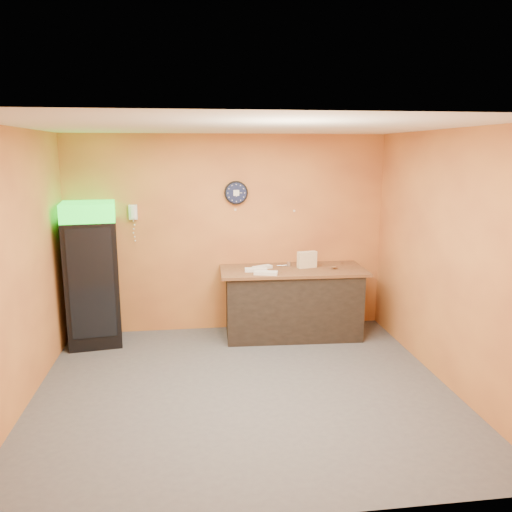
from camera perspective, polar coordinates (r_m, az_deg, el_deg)
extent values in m
plane|color=#47474C|center=(5.67, -1.39, -14.98)|extent=(4.50, 4.50, 0.00)
cube|color=#E39040|center=(7.14, -3.15, 2.51)|extent=(4.50, 0.02, 2.80)
cube|color=#E39040|center=(5.44, -25.76, -1.63)|extent=(0.02, 4.00, 2.80)
cube|color=#E39040|center=(5.86, 20.99, -0.34)|extent=(0.02, 4.00, 2.80)
cube|color=white|center=(5.06, -1.55, 14.60)|extent=(4.50, 4.00, 0.02)
cube|color=black|center=(7.02, -18.12, -2.92)|extent=(0.76, 0.76, 1.68)
cube|color=#1AE325|center=(6.85, -18.64, 4.85)|extent=(0.76, 0.76, 0.24)
cube|color=black|center=(6.69, -19.07, -3.06)|extent=(0.55, 0.10, 1.44)
cube|color=black|center=(7.08, 4.16, -5.40)|extent=(1.88, 0.90, 0.92)
cylinder|color=black|center=(7.05, -2.29, 7.24)|extent=(0.33, 0.05, 0.33)
cylinder|color=#0F1433|center=(7.03, -2.27, 7.22)|extent=(0.28, 0.01, 0.28)
cube|color=white|center=(7.02, -2.27, 7.22)|extent=(0.08, 0.00, 0.08)
cube|color=white|center=(7.07, -13.86, 4.90)|extent=(0.11, 0.06, 0.20)
cube|color=white|center=(7.03, -13.90, 4.85)|extent=(0.05, 0.04, 0.17)
cube|color=brown|center=(6.95, 4.22, -1.61)|extent=(2.03, 0.94, 0.04)
cube|color=#F6E8BF|center=(7.02, 5.84, -1.10)|extent=(0.28, 0.15, 0.06)
cube|color=#F6E8BF|center=(7.01, 5.85, -0.64)|extent=(0.28, 0.15, 0.06)
cube|color=#F6E8BF|center=(7.00, 5.86, -0.18)|extent=(0.28, 0.15, 0.06)
cube|color=#F6E8BF|center=(6.98, 5.87, 0.28)|extent=(0.28, 0.15, 0.06)
cube|color=white|center=(6.77, -0.01, -1.59)|extent=(0.31, 0.15, 0.04)
cube|color=white|center=(6.59, 1.13, -1.94)|extent=(0.33, 0.20, 0.04)
cube|color=white|center=(6.92, 0.71, -1.30)|extent=(0.30, 0.22, 0.04)
cylinder|color=silver|center=(7.08, 3.78, -0.91)|extent=(0.07, 0.07, 0.07)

